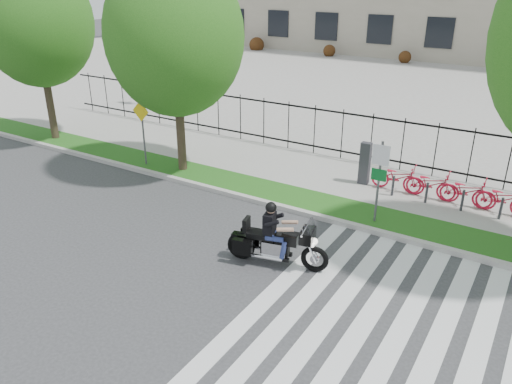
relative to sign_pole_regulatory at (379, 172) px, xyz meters
The scene contains 13 objects.
ground 5.77m from the sign_pole_regulatory, 123.69° to the right, with size 120.00×120.00×0.00m, color #333335.
curb 3.51m from the sign_pole_regulatory, behind, with size 60.00×0.20×0.15m, color #ADAAA3.
grass_verge 3.50m from the sign_pole_regulatory, behind, with size 60.00×1.50×0.15m, color #194B12.
sidewalk 4.51m from the sign_pole_regulatory, 136.75° to the left, with size 60.00×3.50×0.15m, color gray.
plaza 20.72m from the sign_pole_regulatory, 98.50° to the left, with size 80.00×34.00×0.10m, color gray.
crosswalk_stripes 5.21m from the sign_pole_regulatory, 68.83° to the right, with size 5.70×8.00×0.01m, color silver, non-canonical shape.
iron_fence 5.57m from the sign_pole_regulatory, 123.44° to the left, with size 30.00×0.06×2.00m, color black, non-canonical shape.
lamp_post_left 16.85m from the sign_pole_regulatory, 153.76° to the left, with size 1.06×0.70×4.25m.
street_tree_0 15.44m from the sign_pole_regulatory, behind, with size 4.62×4.62×7.62m.
street_tree_1 8.34m from the sign_pole_regulatory, behind, with size 4.79×4.79×7.59m.
sign_pole_regulatory is the anchor object (origin of this frame).
sign_pole_warning 9.22m from the sign_pole_regulatory, behind, with size 0.78×0.09×2.49m.
motorcycle_rider 3.86m from the sign_pole_regulatory, 112.61° to the right, with size 2.70×1.11×2.11m.
Camera 1 is at (7.07, -8.61, 6.98)m, focal length 35.00 mm.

